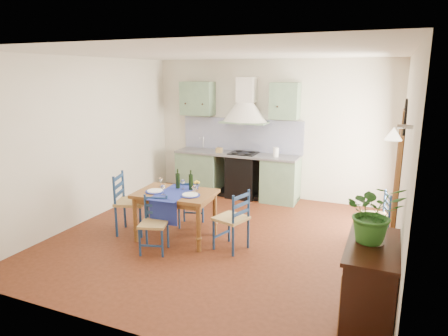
{
  "coord_description": "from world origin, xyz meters",
  "views": [
    {
      "loc": [
        2.33,
        -5.35,
        2.53
      ],
      "look_at": [
        -0.08,
        0.3,
        1.06
      ],
      "focal_mm": 32.0,
      "sensor_mm": 36.0,
      "label": 1
    }
  ],
  "objects_px": {
    "dining_table": "(175,198)",
    "sideboard": "(370,285)",
    "chair_near": "(154,224)",
    "potted_plant": "(374,213)"
  },
  "relations": [
    {
      "from": "chair_near",
      "to": "potted_plant",
      "type": "height_order",
      "value": "potted_plant"
    },
    {
      "from": "potted_plant",
      "to": "chair_near",
      "type": "bearing_deg",
      "value": 166.83
    },
    {
      "from": "chair_near",
      "to": "dining_table",
      "type": "bearing_deg",
      "value": 83.13
    },
    {
      "from": "dining_table",
      "to": "sideboard",
      "type": "relative_size",
      "value": 1.17
    },
    {
      "from": "dining_table",
      "to": "potted_plant",
      "type": "distance_m",
      "value": 3.18
    },
    {
      "from": "dining_table",
      "to": "sideboard",
      "type": "bearing_deg",
      "value": -23.57
    },
    {
      "from": "chair_near",
      "to": "potted_plant",
      "type": "xyz_separation_m",
      "value": [
        2.94,
        -0.69,
        0.81
      ]
    },
    {
      "from": "chair_near",
      "to": "sideboard",
      "type": "bearing_deg",
      "value": -14.16
    },
    {
      "from": "dining_table",
      "to": "chair_near",
      "type": "distance_m",
      "value": 0.58
    },
    {
      "from": "dining_table",
      "to": "chair_near",
      "type": "bearing_deg",
      "value": -96.87
    }
  ]
}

